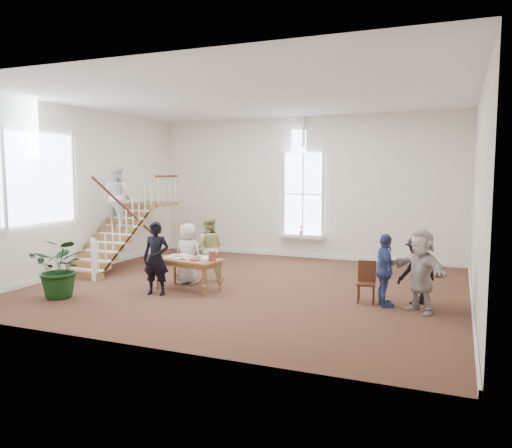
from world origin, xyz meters
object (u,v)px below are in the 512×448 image
at_px(elderly_woman, 188,254).
at_px(woman_cluster_c, 421,271).
at_px(library_table, 188,262).
at_px(side_chair, 367,280).
at_px(woman_cluster_a, 385,270).
at_px(woman_cluster_b, 417,270).
at_px(floor_plant, 61,268).
at_px(police_officer, 156,258).
at_px(person_yellow, 208,248).

bearing_deg(elderly_woman, woman_cluster_c, 177.54).
bearing_deg(library_table, side_chair, 16.95).
distance_m(woman_cluster_a, woman_cluster_b, 0.75).
xyz_separation_m(elderly_woman, floor_plant, (-1.89, -2.28, -0.09)).
bearing_deg(woman_cluster_b, elderly_woman, -43.48).
bearing_deg(woman_cluster_c, library_table, -136.88).
bearing_deg(library_table, elderly_woman, 130.65).
bearing_deg(woman_cluster_c, woman_cluster_b, 142.32).
xyz_separation_m(elderly_woman, side_chair, (4.40, -0.12, -0.27)).
height_order(library_table, police_officer, police_officer).
height_order(library_table, person_yellow, person_yellow).
relative_size(police_officer, side_chair, 1.88).
bearing_deg(woman_cluster_a, police_officer, 78.20).
height_order(elderly_woman, woman_cluster_b, elderly_woman).
xyz_separation_m(woman_cluster_b, side_chair, (-1.00, -0.25, -0.24)).
xyz_separation_m(police_officer, person_yellow, (0.40, 1.75, 0.01)).
bearing_deg(woman_cluster_a, side_chair, 40.94).
distance_m(elderly_woman, woman_cluster_b, 5.40).
height_order(police_officer, woman_cluster_a, police_officer).
distance_m(police_officer, woman_cluster_b, 5.67).
relative_size(elderly_woman, woman_cluster_a, 1.00).
height_order(police_officer, side_chair, police_officer).
bearing_deg(woman_cluster_a, library_table, 70.89).
distance_m(library_table, side_chair, 4.09).
relative_size(woman_cluster_c, side_chair, 1.88).
height_order(woman_cluster_a, side_chair, woman_cluster_a).
xyz_separation_m(woman_cluster_b, woman_cluster_c, (0.11, -0.65, 0.11)).
xyz_separation_m(library_table, person_yellow, (-0.04, 1.09, 0.17)).
height_order(elderly_woman, person_yellow, person_yellow).
xyz_separation_m(person_yellow, woman_cluster_c, (5.21, -1.02, -0.01)).
distance_m(library_table, woman_cluster_c, 5.17).
bearing_deg(woman_cluster_c, side_chair, -157.37).
bearing_deg(elderly_woman, police_officer, 88.37).
height_order(woman_cluster_b, floor_plant, woman_cluster_b).
height_order(police_officer, elderly_woman, police_officer).
height_order(woman_cluster_b, woman_cluster_c, woman_cluster_c).
xyz_separation_m(police_officer, woman_cluster_b, (5.50, 1.38, -0.11)).
height_order(person_yellow, side_chair, person_yellow).
bearing_deg(side_chair, woman_cluster_a, -32.47).
xyz_separation_m(woman_cluster_b, floor_plant, (-7.29, -2.40, -0.05)).
xyz_separation_m(library_table, woman_cluster_c, (5.17, 0.07, 0.16)).
relative_size(library_table, police_officer, 1.03).
bearing_deg(woman_cluster_a, elderly_woman, 63.64).
relative_size(elderly_woman, floor_plant, 1.13).
relative_size(elderly_woman, woman_cluster_c, 0.91).
relative_size(police_officer, person_yellow, 0.99).
distance_m(library_table, police_officer, 0.81).
distance_m(woman_cluster_a, side_chair, 0.52).
bearing_deg(elderly_woman, woman_cluster_b, -175.69).
xyz_separation_m(library_table, police_officer, (-0.44, -0.66, 0.16)).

